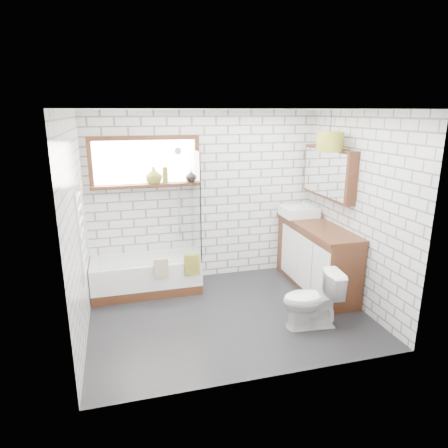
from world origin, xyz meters
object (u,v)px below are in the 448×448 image
object	(u,v)px
basin	(299,211)
bathtub	(146,275)
toilet	(312,300)
pendant	(330,142)
vanity	(316,256)

from	to	relation	value
basin	bathtub	bearing A→B (deg)	179.68
toilet	pendant	size ratio (longest dim) A/B	2.02
bathtub	toilet	distance (m)	2.35
toilet	bathtub	bearing A→B (deg)	-123.94
bathtub	vanity	xyz separation A→B (m)	(2.37, -0.51, 0.23)
vanity	toilet	world-z (taller)	vanity
bathtub	vanity	bearing A→B (deg)	-12.20
pendant	toilet	bearing A→B (deg)	-124.02
vanity	pendant	bearing A→B (deg)	-81.62
basin	toilet	distance (m)	1.72
bathtub	pendant	xyz separation A→B (m)	(2.39, -0.64, 1.86)
vanity	bathtub	bearing A→B (deg)	167.80
bathtub	vanity	distance (m)	2.44
pendant	bathtub	bearing A→B (deg)	165.04
vanity	basin	xyz separation A→B (m)	(-0.06, 0.50, 0.55)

